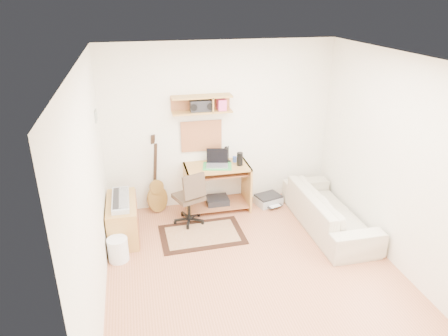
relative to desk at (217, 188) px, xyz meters
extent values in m
cube|color=#BE754F|center=(0.11, -1.73, -0.38)|extent=(3.60, 4.00, 0.01)
cube|color=white|center=(0.11, -1.73, 2.23)|extent=(3.60, 4.00, 0.01)
cube|color=white|center=(0.11, 0.28, 0.93)|extent=(3.60, 0.01, 2.60)
cube|color=white|center=(-1.70, -1.73, 0.93)|extent=(0.01, 4.00, 2.60)
cube|color=white|center=(1.91, -1.73, 0.93)|extent=(0.01, 4.00, 2.60)
cube|color=#BC8942|center=(-0.19, 0.15, 1.32)|extent=(0.90, 0.25, 0.26)
cube|color=#A58A52|center=(-0.19, 0.25, 0.79)|extent=(0.64, 0.03, 0.49)
cube|color=#4C8CBF|center=(-1.68, -0.23, 1.34)|extent=(0.02, 0.20, 0.15)
cylinder|color=black|center=(0.35, -0.05, 0.48)|extent=(0.09, 0.09, 0.21)
cylinder|color=#3652A3|center=(0.31, 0.10, 0.42)|extent=(0.06, 0.06, 0.09)
cube|color=black|center=(-0.20, 0.15, 1.30)|extent=(0.33, 0.15, 0.17)
cube|color=tan|center=(-0.38, -0.72, -0.37)|extent=(1.20, 0.82, 0.02)
cube|color=#BC8942|center=(-1.47, -0.50, -0.10)|extent=(0.40, 0.90, 0.55)
cube|color=#B2B5BA|center=(-1.47, -0.50, 0.21)|extent=(0.23, 0.74, 0.06)
cylinder|color=white|center=(-1.54, -1.07, -0.22)|extent=(0.35, 0.35, 0.32)
cube|color=#A5A8AA|center=(0.85, -0.03, -0.29)|extent=(0.47, 0.41, 0.15)
imported|color=#C1B499|center=(1.49, -0.90, 0.00)|extent=(0.55, 1.90, 0.74)
camera|label=1|loc=(-1.19, -5.74, 2.85)|focal=32.92mm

